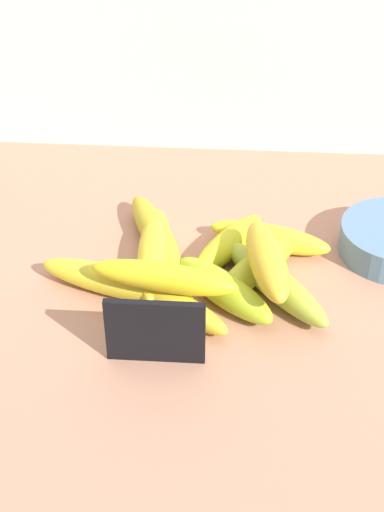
# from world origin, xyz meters

# --- Properties ---
(counter_top) EXTENTS (1.10, 0.76, 0.03)m
(counter_top) POSITION_xyz_m (0.00, 0.00, 0.01)
(counter_top) COLOR #AF795D
(counter_top) RESTS_ON ground
(chalkboard_sign) EXTENTS (0.11, 0.02, 0.08)m
(chalkboard_sign) POSITION_xyz_m (-0.05, -0.10, 0.07)
(chalkboard_sign) COLOR black
(chalkboard_sign) RESTS_ON counter_top
(banana_0) EXTENTS (0.11, 0.15, 0.04)m
(banana_0) POSITION_xyz_m (0.02, 0.10, 0.05)
(banana_0) COLOR gold
(banana_0) RESTS_ON counter_top
(banana_1) EXTENTS (0.15, 0.17, 0.04)m
(banana_1) POSITION_xyz_m (0.08, 0.02, 0.05)
(banana_1) COLOR #9EB136
(banana_1) RESTS_ON counter_top
(banana_2) EXTENTS (0.11, 0.18, 0.04)m
(banana_2) POSITION_xyz_m (-0.08, 0.12, 0.05)
(banana_2) COLOR gold
(banana_2) RESTS_ON counter_top
(banana_3) EXTENTS (0.05, 0.20, 0.04)m
(banana_3) POSITION_xyz_m (-0.07, 0.07, 0.05)
(banana_3) COLOR yellow
(banana_3) RESTS_ON counter_top
(banana_4) EXTENTS (0.16, 0.12, 0.03)m
(banana_4) POSITION_xyz_m (-0.05, -0.02, 0.05)
(banana_4) COLOR yellow
(banana_4) RESTS_ON counter_top
(banana_5) EXTENTS (0.17, 0.08, 0.04)m
(banana_5) POSITION_xyz_m (0.07, 0.11, 0.05)
(banana_5) COLOR yellow
(banana_5) RESTS_ON counter_top
(banana_6) EXTENTS (0.13, 0.15, 0.04)m
(banana_6) POSITION_xyz_m (0.06, 0.05, 0.05)
(banana_6) COLOR #ACB625
(banana_6) RESTS_ON counter_top
(banana_7) EXTENTS (0.21, 0.10, 0.04)m
(banana_7) POSITION_xyz_m (-0.12, 0.01, 0.05)
(banana_7) COLOR yellow
(banana_7) RESTS_ON counter_top
(banana_8) EXTENTS (0.14, 0.14, 0.04)m
(banana_8) POSITION_xyz_m (0.02, -0.00, 0.05)
(banana_8) COLOR #A7C326
(banana_8) RESTS_ON counter_top
(banana_9) EXTENTS (0.07, 0.16, 0.04)m
(banana_9) POSITION_xyz_m (0.07, 0.01, 0.09)
(banana_9) COLOR gold
(banana_9) RESTS_ON banana_1
(banana_10) EXTENTS (0.18, 0.06, 0.04)m
(banana_10) POSITION_xyz_m (-0.05, -0.02, 0.08)
(banana_10) COLOR yellow
(banana_10) RESTS_ON banana_4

